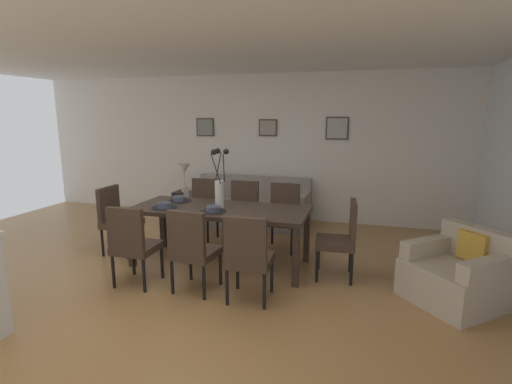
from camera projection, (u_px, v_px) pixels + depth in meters
name	position (u px, v px, depth m)	size (l,w,h in m)	color
ground_plane	(180.00, 289.00, 4.12)	(9.00, 9.00, 0.00)	#A87A47
back_wall_panel	(261.00, 147.00, 6.93)	(9.00, 0.10, 2.60)	white
ceiling_panel	(188.00, 41.00, 3.98)	(9.00, 7.20, 0.08)	white
dining_table	(220.00, 213.00, 4.72)	(2.20, 0.89, 0.74)	#33261E
dining_chair_near_left	(133.00, 242.00, 4.11)	(0.45, 0.45, 0.92)	#3D2D23
dining_chair_near_right	(203.00, 206.00, 5.75)	(0.44, 0.44, 0.92)	#3D2D23
dining_chair_far_left	(192.00, 247.00, 3.96)	(0.47, 0.47, 0.92)	#3D2D23
dining_chair_far_right	(242.00, 210.00, 5.55)	(0.45, 0.45, 0.92)	#3D2D23
dining_chair_mid_left	(248.00, 254.00, 3.75)	(0.46, 0.46, 0.92)	#3D2D23
dining_chair_mid_right	(283.00, 213.00, 5.35)	(0.45, 0.45, 0.92)	#3D2D23
dining_chair_head_west	(117.00, 217.00, 5.16)	(0.45, 0.45, 0.92)	#3D2D23
dining_chair_head_east	(342.00, 236.00, 4.34)	(0.47, 0.47, 0.92)	#3D2D23
centerpiece_vase	(219.00, 185.00, 4.65)	(0.21, 0.23, 0.73)	silver
placemat_near_left	(164.00, 208.00, 4.70)	(0.32, 0.32, 0.01)	black
bowl_near_left	(164.00, 205.00, 4.69)	(0.17, 0.17, 0.07)	#475166
placemat_near_right	(180.00, 201.00, 5.07)	(0.32, 0.32, 0.01)	black
bowl_near_right	(179.00, 198.00, 5.06)	(0.17, 0.17, 0.07)	#475166
placemat_far_left	(213.00, 211.00, 4.51)	(0.32, 0.32, 0.01)	black
bowl_far_left	(213.00, 208.00, 4.51)	(0.17, 0.17, 0.07)	#475166
sofa	(250.00, 208.00, 6.61)	(2.06, 0.84, 0.80)	gray
side_table	(186.00, 205.00, 6.90)	(0.36, 0.36, 0.52)	black
table_lamp	(184.00, 171.00, 6.78)	(0.22, 0.22, 0.51)	beige
armchair	(458.00, 275.00, 3.81)	(1.13, 1.13, 0.75)	#B7A893
framed_picture_left	(205.00, 127.00, 7.08)	(0.35, 0.03, 0.34)	#473828
framed_picture_center	(268.00, 128.00, 6.75)	(0.34, 0.03, 0.30)	#473828
framed_picture_right	(337.00, 128.00, 6.41)	(0.38, 0.03, 0.39)	#473828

